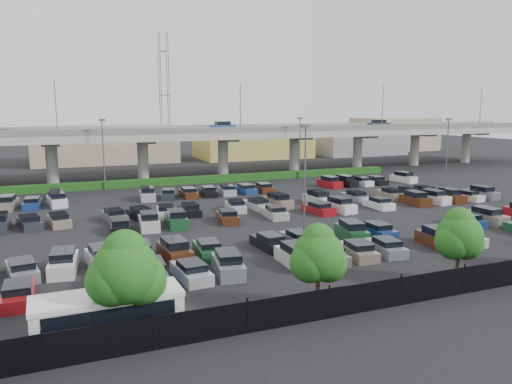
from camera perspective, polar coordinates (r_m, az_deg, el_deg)
ground at (r=57.47m, az=1.78°, el=-2.33°), size 280.00×280.00×0.00m
overpass at (r=86.50m, az=-7.10°, el=6.28°), size 150.00×13.00×15.80m
hedge at (r=80.49m, az=-5.53°, el=1.47°), size 66.00×1.60×1.10m
fence at (r=34.54m, az=21.40°, el=-9.63°), size 70.00×0.10×2.00m
tree_row at (r=35.34m, az=20.90°, el=-4.74°), size 65.07×3.66×5.94m
shuttle_bus at (r=27.72m, az=-16.53°, el=-13.22°), size 7.61×2.70×2.43m
parked_cars at (r=53.18m, az=2.57°, el=-2.62°), size 62.84×41.58×1.67m
light_poles at (r=56.82m, az=-2.82°, el=3.89°), size 66.90×48.38×10.30m
distant_buildings at (r=118.79m, az=-5.03°, el=5.65°), size 138.00×24.00×9.00m
comm_tower at (r=128.21m, az=-10.43°, el=11.12°), size 2.40×2.40×30.00m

